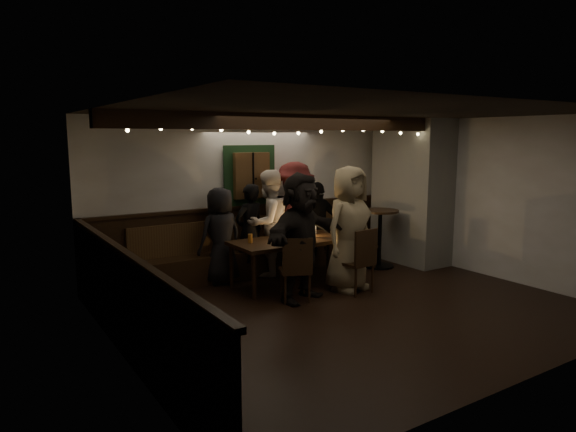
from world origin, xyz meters
TOP-DOWN VIEW (x-y plane):
  - room at (1.07, 1.42)m, footprint 6.02×5.01m
  - dining_table at (0.02, 1.40)m, footprint 2.01×0.86m
  - chair_near_left at (-0.47, 0.63)m, footprint 0.55×0.55m
  - chair_near_right at (0.54, 0.44)m, footprint 0.48×0.48m
  - chair_end at (1.41, 1.51)m, footprint 0.41×0.41m
  - high_top at (1.87, 1.47)m, footprint 0.64×0.64m
  - person_a at (-0.93, 2.08)m, footprint 0.79×0.57m
  - person_b at (-0.39, 2.11)m, footprint 0.63×0.48m
  - person_c at (-0.05, 2.07)m, footprint 0.99×0.85m
  - person_d at (0.47, 2.09)m, footprint 1.39×1.13m
  - person_e at (0.97, 2.09)m, footprint 0.90×0.41m
  - person_f at (-0.36, 0.67)m, footprint 1.76×1.05m
  - person_g at (0.52, 0.70)m, footprint 1.01×0.76m

SIDE VIEW (x-z plane):
  - chair_end at x=1.41m, z-range 0.06..0.95m
  - chair_near_left at x=-0.47m, z-range 0.06..0.98m
  - chair_near_right at x=0.54m, z-range 0.06..1.03m
  - high_top at x=1.87m, z-range 0.13..1.16m
  - dining_table at x=0.02m, z-range 0.22..1.09m
  - person_e at x=0.97m, z-range 0.00..1.51m
  - person_a at x=-0.93m, z-range 0.00..1.52m
  - person_b at x=-0.39m, z-range 0.00..1.54m
  - person_c at x=-0.05m, z-range 0.00..1.76m
  - person_f at x=-0.36m, z-range 0.00..1.81m
  - person_g at x=0.52m, z-range 0.00..1.87m
  - person_d at x=0.47m, z-range 0.00..1.87m
  - room at x=1.07m, z-range -0.24..2.38m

